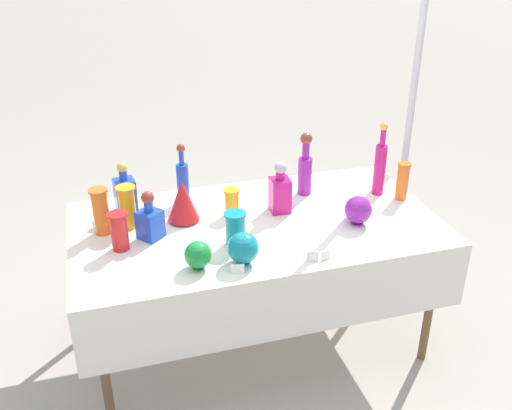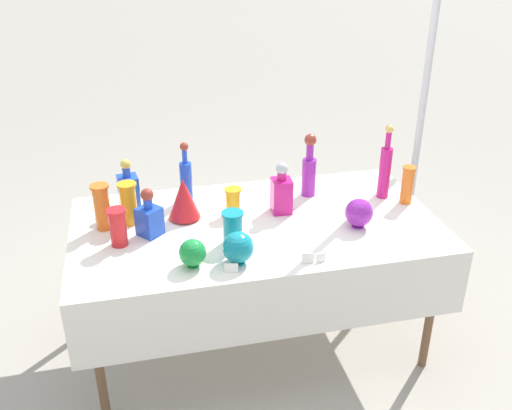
{
  "view_description": "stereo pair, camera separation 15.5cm",
  "coord_description": "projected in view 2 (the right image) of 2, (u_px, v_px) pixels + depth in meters",
  "views": [
    {
      "loc": [
        -0.72,
        -2.44,
        2.15
      ],
      "look_at": [
        0.0,
        0.0,
        0.86
      ],
      "focal_mm": 40.0,
      "sensor_mm": 36.0,
      "label": 1
    },
    {
      "loc": [
        -0.57,
        -2.48,
        2.15
      ],
      "look_at": [
        0.0,
        0.0,
        0.86
      ],
      "focal_mm": 40.0,
      "sensor_mm": 36.0,
      "label": 2
    }
  ],
  "objects": [
    {
      "name": "round_bowl_2",
      "position": [
        359.0,
        213.0,
        2.83
      ],
      "size": [
        0.14,
        0.14,
        0.15
      ],
      "color": "purple",
      "rests_on": "display_table"
    },
    {
      "name": "slender_vase_1",
      "position": [
        233.0,
        200.0,
        2.95
      ],
      "size": [
        0.09,
        0.09,
        0.14
      ],
      "color": "orange",
      "rests_on": "display_table"
    },
    {
      "name": "square_decanter_0",
      "position": [
        128.0,
        189.0,
        3.01
      ],
      "size": [
        0.12,
        0.12,
        0.28
      ],
      "color": "blue",
      "rests_on": "display_table"
    },
    {
      "name": "price_tag_center",
      "position": [
        231.0,
        268.0,
        2.49
      ],
      "size": [
        0.06,
        0.03,
        0.04
      ],
      "primitive_type": "cube",
      "rotation": [
        -0.21,
        0.0,
        -0.2
      ],
      "color": "white",
      "rests_on": "display_table"
    },
    {
      "name": "canopy_pole",
      "position": [
        422.0,
        113.0,
        3.47
      ],
      "size": [
        0.18,
        0.18,
        2.7
      ],
      "color": "silver",
      "rests_on": "ground"
    },
    {
      "name": "ground_plane",
      "position": [
        256.0,
        339.0,
        3.25
      ],
      "size": [
        40.0,
        40.0,
        0.0
      ],
      "primitive_type": "plane",
      "color": "#A0998C"
    },
    {
      "name": "price_tag_right",
      "position": [
        321.0,
        258.0,
        2.56
      ],
      "size": [
        0.05,
        0.02,
        0.04
      ],
      "primitive_type": "cube",
      "rotation": [
        -0.21,
        0.0,
        0.14
      ],
      "color": "white",
      "rests_on": "display_table"
    },
    {
      "name": "price_tag_left",
      "position": [
        308.0,
        258.0,
        2.56
      ],
      "size": [
        0.06,
        0.02,
        0.05
      ],
      "primitive_type": "cube",
      "rotation": [
        -0.21,
        0.0,
        -0.17
      ],
      "color": "white",
      "rests_on": "display_table"
    },
    {
      "name": "cardboard_box_behind_left",
      "position": [
        235.0,
        233.0,
        3.94
      ],
      "size": [
        0.51,
        0.51,
        0.48
      ],
      "color": "tan",
      "rests_on": "ground"
    },
    {
      "name": "slender_vase_3",
      "position": [
        118.0,
        226.0,
        2.66
      ],
      "size": [
        0.09,
        0.09,
        0.19
      ],
      "color": "red",
      "rests_on": "display_table"
    },
    {
      "name": "tall_bottle_1",
      "position": [
        309.0,
        169.0,
        3.12
      ],
      "size": [
        0.08,
        0.08,
        0.36
      ],
      "color": "purple",
      "rests_on": "display_table"
    },
    {
      "name": "slender_vase_4",
      "position": [
        408.0,
        184.0,
        3.05
      ],
      "size": [
        0.07,
        0.07,
        0.21
      ],
      "color": "orange",
      "rests_on": "display_table"
    },
    {
      "name": "square_decanter_2",
      "position": [
        281.0,
        192.0,
        2.96
      ],
      "size": [
        0.11,
        0.11,
        0.28
      ],
      "color": "#C61972",
      "rests_on": "display_table"
    },
    {
      "name": "square_decanter_1",
      "position": [
        149.0,
        217.0,
        2.76
      ],
      "size": [
        0.14,
        0.14,
        0.25
      ],
      "color": "blue",
      "rests_on": "display_table"
    },
    {
      "name": "slender_vase_0",
      "position": [
        128.0,
        202.0,
        2.85
      ],
      "size": [
        0.1,
        0.1,
        0.22
      ],
      "color": "orange",
      "rests_on": "display_table"
    },
    {
      "name": "tall_bottle_2",
      "position": [
        186.0,
        177.0,
        3.07
      ],
      "size": [
        0.07,
        0.07,
        0.34
      ],
      "color": "blue",
      "rests_on": "display_table"
    },
    {
      "name": "slender_vase_2",
      "position": [
        233.0,
        227.0,
        2.68
      ],
      "size": [
        0.11,
        0.11,
        0.16
      ],
      "color": "teal",
      "rests_on": "display_table"
    },
    {
      "name": "round_bowl_1",
      "position": [
        193.0,
        253.0,
        2.51
      ],
      "size": [
        0.12,
        0.12,
        0.13
      ],
      "color": "#198C38",
      "rests_on": "display_table"
    },
    {
      "name": "tall_bottle_0",
      "position": [
        385.0,
        168.0,
        3.09
      ],
      "size": [
        0.06,
        0.06,
        0.42
      ],
      "color": "#C61972",
      "rests_on": "display_table"
    },
    {
      "name": "display_table",
      "position": [
        258.0,
        236.0,
        2.9
      ],
      "size": [
        1.85,
        1.0,
        0.76
      ],
      "color": "white",
      "rests_on": "ground"
    },
    {
      "name": "fluted_vase_0",
      "position": [
        184.0,
        198.0,
        2.89
      ],
      "size": [
        0.16,
        0.16,
        0.22
      ],
      "color": "red",
      "rests_on": "display_table"
    },
    {
      "name": "slender_vase_5",
      "position": [
        102.0,
        206.0,
        2.79
      ],
      "size": [
        0.09,
        0.09,
        0.24
      ],
      "color": "orange",
      "rests_on": "display_table"
    },
    {
      "name": "round_bowl_0",
      "position": [
        238.0,
        247.0,
        2.53
      ],
      "size": [
        0.14,
        0.14,
        0.15
      ],
      "color": "teal",
      "rests_on": "display_table"
    }
  ]
}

